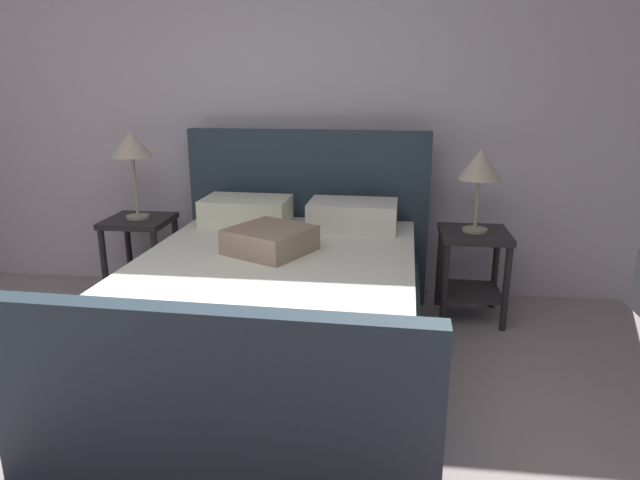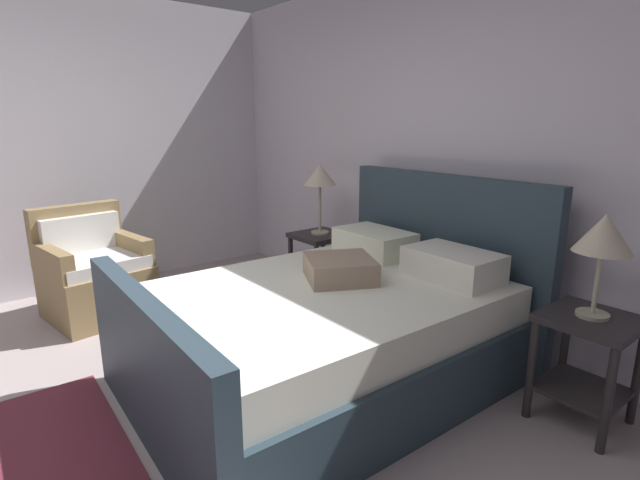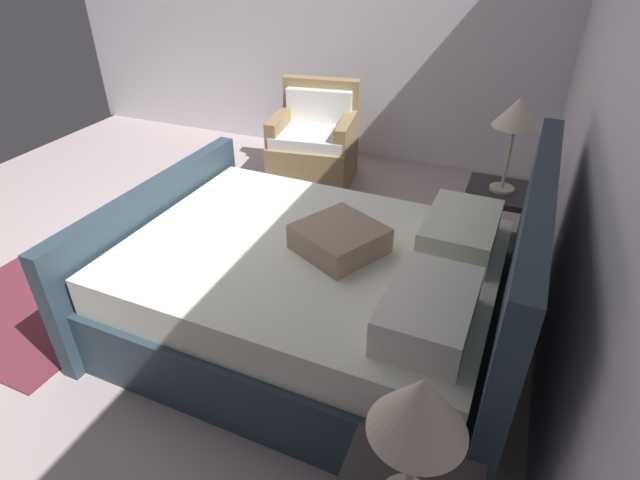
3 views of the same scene
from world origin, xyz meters
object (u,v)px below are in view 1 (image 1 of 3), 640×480
object	(u,v)px
nightstand_left	(141,245)
table_lamp_right	(480,167)
nightstand_right	(472,260)
table_lamp_left	(131,147)
bed	(277,303)

from	to	relation	value
nightstand_left	table_lamp_right	bearing A→B (deg)	-1.82
table_lamp_right	nightstand_right	bearing A→B (deg)	-90.00
table_lamp_right	table_lamp_left	world-z (taller)	table_lamp_left
nightstand_left	table_lamp_left	xyz separation A→B (m)	(-0.00, 0.00, 0.70)
nightstand_right	table_lamp_right	xyz separation A→B (m)	(0.00, 0.00, 0.62)
nightstand_left	table_lamp_left	size ratio (longest dim) A/B	0.97
nightstand_right	table_lamp_left	size ratio (longest dim) A/B	0.97
nightstand_right	table_lamp_right	world-z (taller)	table_lamp_right
nightstand_right	table_lamp_left	world-z (taller)	table_lamp_left
bed	table_lamp_left	xyz separation A→B (m)	(-1.17, 0.83, 0.75)
nightstand_right	table_lamp_right	distance (m)	0.62
nightstand_right	table_lamp_left	distance (m)	2.44
nightstand_right	table_lamp_right	bearing A→B (deg)	90.00
bed	table_lamp_right	world-z (taller)	bed
table_lamp_right	bed	bearing A→B (deg)	-146.87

